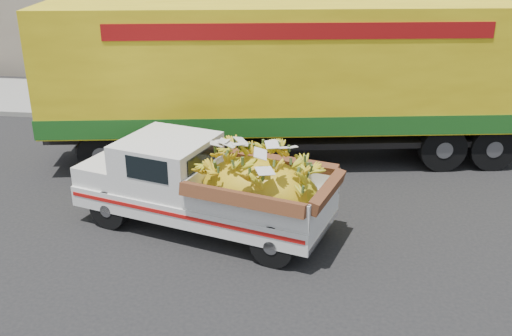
# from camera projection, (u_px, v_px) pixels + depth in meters

# --- Properties ---
(ground) EXTENTS (100.00, 100.00, 0.00)m
(ground) POSITION_uv_depth(u_px,v_px,m) (283.00, 214.00, 11.55)
(ground) COLOR black
(ground) RESTS_ON ground
(curb) EXTENTS (60.00, 0.25, 0.15)m
(curb) POSITION_uv_depth(u_px,v_px,m) (301.00, 125.00, 16.72)
(curb) COLOR gray
(curb) RESTS_ON ground
(sidewalk) EXTENTS (60.00, 4.00, 0.14)m
(sidewalk) POSITION_uv_depth(u_px,v_px,m) (305.00, 106.00, 18.65)
(sidewalk) COLOR gray
(sidewalk) RESTS_ON ground
(building_left) EXTENTS (18.00, 6.00, 5.00)m
(building_left) POSITION_uv_depth(u_px,v_px,m) (126.00, 5.00, 24.15)
(building_left) COLOR gray
(building_left) RESTS_ON ground
(pickup_truck) EXTENTS (5.12, 3.02, 1.69)m
(pickup_truck) POSITION_uv_depth(u_px,v_px,m) (221.00, 187.00, 10.56)
(pickup_truck) COLOR black
(pickup_truck) RESTS_ON ground
(semi_trailer) EXTENTS (12.08, 4.61, 3.80)m
(semi_trailer) POSITION_uv_depth(u_px,v_px,m) (294.00, 75.00, 13.71)
(semi_trailer) COLOR black
(semi_trailer) RESTS_ON ground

